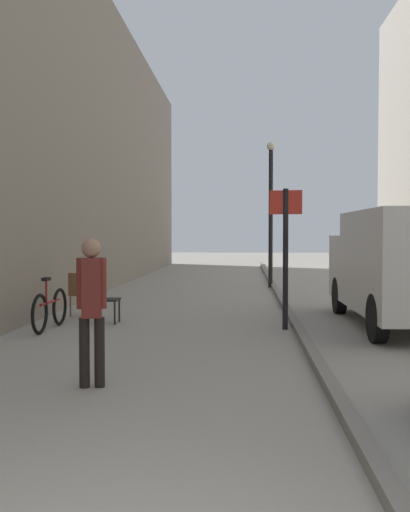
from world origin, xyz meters
TOP-DOWN VIEW (x-y plane):
  - ground_plane at (0.00, 12.00)m, footprint 80.00×80.00m
  - building_facade_left at (-5.10, 12.00)m, footprint 3.01×40.00m
  - kerb_strip at (1.58, 12.00)m, footprint 0.16×40.00m
  - pedestrian_main_foreground at (-1.15, 4.47)m, footprint 0.34×0.23m
  - delivery_van at (3.62, 9.21)m, footprint 2.02×5.13m
  - street_sign_post at (1.37, 8.74)m, footprint 0.60×0.14m
  - lamp_post at (1.48, 17.25)m, footprint 0.28×0.28m
  - bicycle_leaning at (-2.97, 8.43)m, footprint 0.11×1.77m
  - cafe_chair_near_window at (-2.87, 10.11)m, footprint 0.58×0.58m
  - cafe_chair_by_doorway at (-2.18, 9.27)m, footprint 0.45×0.45m

SIDE VIEW (x-z plane):
  - ground_plane at x=0.00m, z-range 0.00..0.00m
  - kerb_strip at x=1.58m, z-range 0.00..0.12m
  - bicycle_leaning at x=-2.97m, z-range -0.11..0.87m
  - cafe_chair_near_window at x=-2.87m, z-range 0.08..1.02m
  - cafe_chair_by_doorway at x=-2.18m, z-range 0.08..1.02m
  - pedestrian_main_foreground at x=-1.15m, z-range 0.13..1.86m
  - delivery_van at x=3.62m, z-range 0.09..2.28m
  - street_sign_post at x=1.37m, z-range 0.25..2.85m
  - lamp_post at x=1.48m, z-range 0.34..5.10m
  - building_facade_left at x=-5.10m, z-range 0.00..9.20m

